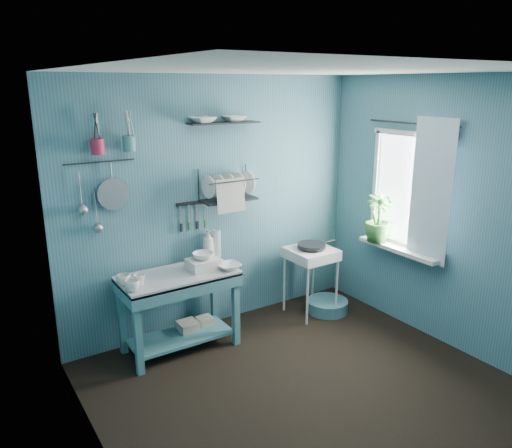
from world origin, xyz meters
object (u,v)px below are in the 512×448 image
frying_pan (311,245)px  storage_tin_small (205,327)px  mug_mid (140,280)px  soap_bottle (208,245)px  dish_rack (228,185)px  potted_plant (378,218)px  work_counter (180,312)px  utensil_cup_teal (129,143)px  utensil_cup_magenta (98,147)px  water_bottle (216,243)px  wash_tub (203,264)px  mug_left (132,286)px  floor_basin (327,306)px  storage_tin_large (188,332)px  colander (113,194)px  mug_right (124,280)px  hotplate_stand (310,281)px

frying_pan → storage_tin_small: bearing=172.8°
mug_mid → soap_bottle: (0.80, 0.26, 0.10)m
dish_rack → potted_plant: size_ratio=1.11×
work_counter → utensil_cup_teal: (-0.29, 0.24, 1.55)m
utensil_cup_magenta → utensil_cup_teal: utensil_cup_teal is taller
work_counter → water_bottle: bearing=17.8°
work_counter → wash_tub: wash_tub is taller
mug_left → frying_pan: 1.98m
work_counter → floor_basin: (1.68, -0.15, -0.31)m
dish_rack → utensil_cup_magenta: 1.29m
wash_tub → storage_tin_large: size_ratio=1.27×
frying_pan → dish_rack: dish_rack is taller
colander → floor_basin: (2.13, -0.42, -1.43)m
potted_plant → storage_tin_small: size_ratio=2.48×
mug_mid → utensil_cup_magenta: bearing=120.4°
potted_plant → frying_pan: bearing=143.4°
mug_mid → mug_right: size_ratio=0.81×
soap_bottle → dish_rack: dish_rack is taller
colander → floor_basin: 2.60m
mug_right → utensil_cup_teal: bearing=48.5°
water_bottle → work_counter: bearing=-157.1°
dish_rack → mug_left: bearing=-156.5°
mug_right → utensil_cup_teal: utensil_cup_teal is taller
mug_right → storage_tin_large: (0.60, 0.05, -0.69)m
mug_mid → utensil_cup_magenta: 1.17m
wash_tub → water_bottle: bearing=41.6°
hotplate_stand → dish_rack: bearing=163.1°
mug_left → utensil_cup_magenta: size_ratio=0.95×
work_counter → storage_tin_large: 0.29m
storage_tin_large → mug_left: bearing=-160.1°
utensil_cup_teal → potted_plant: bearing=-17.0°
potted_plant → storage_tin_large: size_ratio=2.26×
colander → mug_right: bearing=-100.8°
mug_left → mug_right: bearing=97.1°
hotplate_stand → utensil_cup_teal: size_ratio=5.64×
frying_pan → dish_rack: bearing=162.9°
dish_rack → colander: 1.10m
mug_right → dish_rack: dish_rack is taller
mug_mid → utensil_cup_teal: 1.17m
storage_tin_large → hotplate_stand: bearing=-4.9°
dish_rack → utensil_cup_magenta: size_ratio=4.23×
storage_tin_small → mug_right: bearing=-174.3°
mug_mid → utensil_cup_magenta: (-0.18, 0.30, 1.11)m
mug_right → mug_left: bearing=-82.9°
soap_bottle → hotplate_stand: bearing=-14.1°
mug_right → water_bottle: bearing=12.2°
wash_tub → colander: size_ratio=1.00×
soap_bottle → floor_basin: soap_bottle is taller
work_counter → potted_plant: potted_plant is taller
frying_pan → floor_basin: frying_pan is taller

